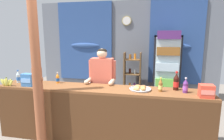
{
  "coord_description": "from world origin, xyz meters",
  "views": [
    {
      "loc": [
        0.72,
        -2.48,
        1.79
      ],
      "look_at": [
        0.06,
        0.72,
        1.19
      ],
      "focal_mm": 29.97,
      "sensor_mm": 36.0,
      "label": 1
    }
  ],
  "objects_px": {
    "shopkeeper": "(102,79)",
    "snack_box_crackers": "(206,91)",
    "banana_bunch": "(7,82)",
    "soda_bottle_cola": "(176,82)",
    "soda_bottle_orange_soda": "(58,78)",
    "snack_box_biscuit": "(28,80)",
    "soda_bottle_grape_soda": "(185,86)",
    "timber_post": "(37,71)",
    "plastic_lawn_chair": "(94,86)",
    "bottle_shelf_rack": "(132,75)",
    "soda_bottle_water": "(18,77)",
    "pastry_tray": "(140,88)",
    "soda_bottle_iced_tea": "(161,86)",
    "stall_counter": "(98,111)",
    "drink_fridge": "(166,65)"
  },
  "relations": [
    {
      "from": "soda_bottle_grape_soda",
      "to": "soda_bottle_water",
      "type": "bearing_deg",
      "value": 179.33
    },
    {
      "from": "soda_bottle_cola",
      "to": "pastry_tray",
      "type": "relative_size",
      "value": 0.88
    },
    {
      "from": "snack_box_crackers",
      "to": "timber_post",
      "type": "bearing_deg",
      "value": -174.51
    },
    {
      "from": "plastic_lawn_chair",
      "to": "pastry_tray",
      "type": "xyz_separation_m",
      "value": [
        1.27,
        -1.59,
        0.47
      ]
    },
    {
      "from": "soda_bottle_grape_soda",
      "to": "banana_bunch",
      "type": "relative_size",
      "value": 0.88
    },
    {
      "from": "soda_bottle_water",
      "to": "snack_box_biscuit",
      "type": "xyz_separation_m",
      "value": [
        0.33,
        -0.18,
        0.01
      ]
    },
    {
      "from": "stall_counter",
      "to": "pastry_tray",
      "type": "distance_m",
      "value": 0.78
    },
    {
      "from": "plastic_lawn_chair",
      "to": "pastry_tray",
      "type": "relative_size",
      "value": 2.47
    },
    {
      "from": "bottle_shelf_rack",
      "to": "soda_bottle_water",
      "type": "height_order",
      "value": "bottle_shelf_rack"
    },
    {
      "from": "bottle_shelf_rack",
      "to": "snack_box_crackers",
      "type": "height_order",
      "value": "bottle_shelf_rack"
    },
    {
      "from": "soda_bottle_orange_soda",
      "to": "soda_bottle_water",
      "type": "xyz_separation_m",
      "value": [
        -0.73,
        -0.12,
        0.01
      ]
    },
    {
      "from": "snack_box_biscuit",
      "to": "soda_bottle_orange_soda",
      "type": "bearing_deg",
      "value": 36.66
    },
    {
      "from": "soda_bottle_cola",
      "to": "banana_bunch",
      "type": "relative_size",
      "value": 1.13
    },
    {
      "from": "shopkeeper",
      "to": "timber_post",
      "type": "bearing_deg",
      "value": -133.72
    },
    {
      "from": "plastic_lawn_chair",
      "to": "soda_bottle_grape_soda",
      "type": "distance_m",
      "value": 2.58
    },
    {
      "from": "pastry_tray",
      "to": "soda_bottle_orange_soda",
      "type": "bearing_deg",
      "value": 174.5
    },
    {
      "from": "soda_bottle_water",
      "to": "snack_box_biscuit",
      "type": "bearing_deg",
      "value": -28.32
    },
    {
      "from": "shopkeeper",
      "to": "pastry_tray",
      "type": "height_order",
      "value": "shopkeeper"
    },
    {
      "from": "stall_counter",
      "to": "snack_box_biscuit",
      "type": "height_order",
      "value": "snack_box_biscuit"
    },
    {
      "from": "soda_bottle_water",
      "to": "banana_bunch",
      "type": "height_order",
      "value": "soda_bottle_water"
    },
    {
      "from": "soda_bottle_orange_soda",
      "to": "snack_box_crackers",
      "type": "distance_m",
      "value": 2.46
    },
    {
      "from": "soda_bottle_orange_soda",
      "to": "soda_bottle_water",
      "type": "relative_size",
      "value": 0.87
    },
    {
      "from": "timber_post",
      "to": "plastic_lawn_chair",
      "type": "xyz_separation_m",
      "value": [
        0.28,
        2.0,
        -0.76
      ]
    },
    {
      "from": "soda_bottle_orange_soda",
      "to": "snack_box_biscuit",
      "type": "xyz_separation_m",
      "value": [
        -0.4,
        -0.3,
        0.02
      ]
    },
    {
      "from": "timber_post",
      "to": "banana_bunch",
      "type": "bearing_deg",
      "value": 164.8
    },
    {
      "from": "snack_box_crackers",
      "to": "snack_box_biscuit",
      "type": "xyz_separation_m",
      "value": [
        -2.84,
        0.03,
        0.02
      ]
    },
    {
      "from": "soda_bottle_iced_tea",
      "to": "soda_bottle_grape_soda",
      "type": "bearing_deg",
      "value": 2.03
    },
    {
      "from": "timber_post",
      "to": "soda_bottle_iced_tea",
      "type": "relative_size",
      "value": 11.67
    },
    {
      "from": "soda_bottle_water",
      "to": "pastry_tray",
      "type": "xyz_separation_m",
      "value": [
        2.23,
        -0.03,
        -0.08
      ]
    },
    {
      "from": "snack_box_biscuit",
      "to": "snack_box_crackers",
      "type": "bearing_deg",
      "value": -0.52
    },
    {
      "from": "soda_bottle_orange_soda",
      "to": "soda_bottle_water",
      "type": "distance_m",
      "value": 0.74
    },
    {
      "from": "stall_counter",
      "to": "snack_box_crackers",
      "type": "xyz_separation_m",
      "value": [
        1.6,
        -0.05,
        0.45
      ]
    },
    {
      "from": "stall_counter",
      "to": "snack_box_crackers",
      "type": "bearing_deg",
      "value": -1.9
    },
    {
      "from": "bottle_shelf_rack",
      "to": "soda_bottle_grape_soda",
      "type": "xyz_separation_m",
      "value": [
        1.02,
        -2.21,
        0.33
      ]
    },
    {
      "from": "plastic_lawn_chair",
      "to": "soda_bottle_cola",
      "type": "bearing_deg",
      "value": -38.74
    },
    {
      "from": "shopkeeper",
      "to": "snack_box_crackers",
      "type": "bearing_deg",
      "value": -19.95
    },
    {
      "from": "shopkeeper",
      "to": "bottle_shelf_rack",
      "type": "bearing_deg",
      "value": 77.27
    },
    {
      "from": "banana_bunch",
      "to": "soda_bottle_cola",
      "type": "bearing_deg",
      "value": 6.7
    },
    {
      "from": "soda_bottle_orange_soda",
      "to": "banana_bunch",
      "type": "xyz_separation_m",
      "value": [
        -0.77,
        -0.36,
        -0.03
      ]
    },
    {
      "from": "shopkeeper",
      "to": "soda_bottle_iced_tea",
      "type": "distance_m",
      "value": 1.15
    },
    {
      "from": "drink_fridge",
      "to": "soda_bottle_grape_soda",
      "type": "distance_m",
      "value": 2.05
    },
    {
      "from": "soda_bottle_cola",
      "to": "snack_box_biscuit",
      "type": "relative_size",
      "value": 1.4
    },
    {
      "from": "soda_bottle_cola",
      "to": "soda_bottle_iced_tea",
      "type": "bearing_deg",
      "value": -150.86
    },
    {
      "from": "shopkeeper",
      "to": "soda_bottle_water",
      "type": "bearing_deg",
      "value": -164.94
    },
    {
      "from": "soda_bottle_grape_soda",
      "to": "soda_bottle_cola",
      "type": "bearing_deg",
      "value": 134.53
    },
    {
      "from": "soda_bottle_orange_soda",
      "to": "soda_bottle_grape_soda",
      "type": "bearing_deg",
      "value": -3.96
    },
    {
      "from": "soda_bottle_orange_soda",
      "to": "soda_bottle_grape_soda",
      "type": "xyz_separation_m",
      "value": [
        2.19,
        -0.15,
        0.01
      ]
    },
    {
      "from": "snack_box_crackers",
      "to": "banana_bunch",
      "type": "xyz_separation_m",
      "value": [
        -3.21,
        -0.04,
        -0.03
      ]
    },
    {
      "from": "shopkeeper",
      "to": "snack_box_crackers",
      "type": "distance_m",
      "value": 1.78
    },
    {
      "from": "soda_bottle_iced_tea",
      "to": "snack_box_crackers",
      "type": "distance_m",
      "value": 0.64
    }
  ]
}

